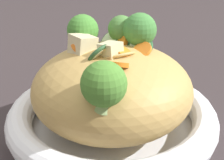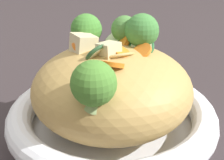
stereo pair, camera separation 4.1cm
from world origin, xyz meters
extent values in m
plane|color=#31292B|center=(0.00, 0.00, 0.00)|extent=(3.00, 3.00, 0.00)
cylinder|color=white|center=(0.00, 0.00, 0.01)|extent=(0.29, 0.29, 0.02)
torus|color=white|center=(0.00, 0.00, 0.04)|extent=(0.31, 0.31, 0.04)
ellipsoid|color=tan|center=(0.00, 0.00, 0.08)|extent=(0.23, 0.23, 0.12)
torus|color=tan|center=(0.00, 0.01, 0.13)|extent=(0.05, 0.06, 0.01)
torus|color=tan|center=(0.00, -0.01, 0.13)|extent=(0.05, 0.04, 0.03)
torus|color=tan|center=(-0.01, 0.01, 0.13)|extent=(0.08, 0.08, 0.03)
torus|color=tan|center=(0.01, -0.02, 0.13)|extent=(0.08, 0.08, 0.01)
cone|color=#9AAF73|center=(-0.01, -0.05, 0.14)|extent=(0.02, 0.02, 0.01)
sphere|color=#497D3A|center=(-0.01, -0.05, 0.16)|extent=(0.06, 0.06, 0.04)
cone|color=#92AF6A|center=(0.00, 0.10, 0.11)|extent=(0.03, 0.04, 0.02)
sphere|color=#49812F|center=(0.00, 0.10, 0.14)|extent=(0.07, 0.07, 0.05)
cone|color=#94AA6C|center=(0.05, -0.04, 0.13)|extent=(0.02, 0.02, 0.01)
sphere|color=#428232|center=(0.05, -0.04, 0.16)|extent=(0.05, 0.05, 0.05)
cone|color=#94B875|center=(-0.04, -0.03, 0.14)|extent=(0.03, 0.03, 0.01)
sphere|color=#41803B|center=(-0.04, -0.03, 0.16)|extent=(0.06, 0.06, 0.05)
cylinder|color=orange|center=(0.04, 0.00, 0.14)|extent=(0.03, 0.03, 0.02)
cylinder|color=orange|center=(-0.01, -0.03, 0.14)|extent=(0.03, 0.03, 0.02)
cylinder|color=orange|center=(-0.01, 0.05, 0.14)|extent=(0.03, 0.03, 0.02)
cylinder|color=orange|center=(-0.02, 0.02, 0.14)|extent=(0.03, 0.03, 0.01)
cylinder|color=orange|center=(-0.04, -0.07, 0.13)|extent=(0.03, 0.03, 0.02)
cylinder|color=orange|center=(-0.04, 0.00, 0.14)|extent=(0.04, 0.04, 0.02)
cylinder|color=beige|center=(-0.04, -0.02, 0.14)|extent=(0.03, 0.03, 0.02)
torus|color=#225E30|center=(-0.04, -0.02, 0.14)|extent=(0.04, 0.04, 0.03)
cylinder|color=beige|center=(0.01, -0.05, 0.14)|extent=(0.04, 0.04, 0.03)
torus|color=#275124|center=(0.01, -0.05, 0.14)|extent=(0.05, 0.05, 0.03)
cylinder|color=beige|center=(0.01, 0.03, 0.14)|extent=(0.03, 0.04, 0.03)
torus|color=#29522D|center=(0.01, 0.03, 0.14)|extent=(0.04, 0.04, 0.03)
cube|color=beige|center=(0.04, 0.00, 0.14)|extent=(0.05, 0.05, 0.03)
cube|color=beige|center=(0.00, 0.02, 0.15)|extent=(0.04, 0.04, 0.02)
camera|label=1|loc=(-0.03, 0.37, 0.27)|focal=45.96mm
camera|label=2|loc=(-0.07, 0.37, 0.27)|focal=45.96mm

